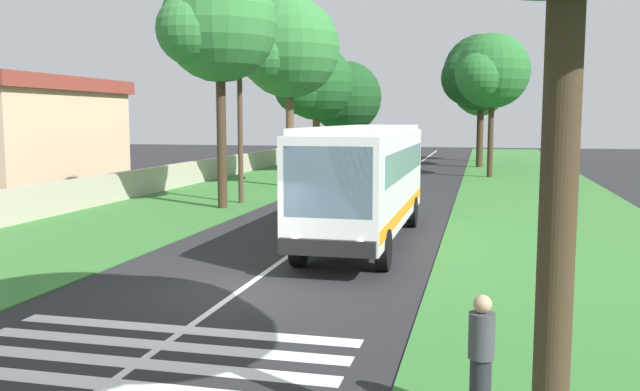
{
  "coord_description": "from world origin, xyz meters",
  "views": [
    {
      "loc": [
        -14.24,
        -5.38,
        3.99
      ],
      "look_at": [
        5.94,
        -0.54,
        1.6
      ],
      "focal_mm": 37.89,
      "sensor_mm": 36.0,
      "label": 1
    }
  ],
  "objects_px": {
    "roadside_tree_right_3": "(479,92)",
    "pedestrian": "(481,357)",
    "roadside_tree_left_3": "(345,99)",
    "utility_pole": "(240,114)",
    "roadside_tree_left_0": "(288,50)",
    "roadside_building": "(23,132)",
    "coach_bus": "(366,176)",
    "trailing_car_1": "(373,166)",
    "roadside_tree_left_1": "(217,27)",
    "roadside_tree_left_2": "(314,85)",
    "roadside_tree_right_2": "(490,73)",
    "roadside_tree_right_1": "(479,75)",
    "trailing_car_0": "(356,175)"
  },
  "relations": [
    {
      "from": "roadside_tree_right_3",
      "to": "pedestrian",
      "type": "bearing_deg",
      "value": -179.5
    },
    {
      "from": "roadside_tree_left_3",
      "to": "utility_pole",
      "type": "height_order",
      "value": "roadside_tree_left_3"
    },
    {
      "from": "roadside_tree_left_0",
      "to": "roadside_building",
      "type": "xyz_separation_m",
      "value": [
        -3.96,
        14.63,
        -4.64
      ]
    },
    {
      "from": "coach_bus",
      "to": "roadside_building",
      "type": "height_order",
      "value": "roadside_building"
    },
    {
      "from": "trailing_car_1",
      "to": "roadside_tree_left_1",
      "type": "relative_size",
      "value": 0.41
    },
    {
      "from": "roadside_tree_left_2",
      "to": "pedestrian",
      "type": "relative_size",
      "value": 5.44
    },
    {
      "from": "roadside_tree_left_1",
      "to": "roadside_tree_left_0",
      "type": "bearing_deg",
      "value": -1.47
    },
    {
      "from": "roadside_tree_right_3",
      "to": "utility_pole",
      "type": "bearing_deg",
      "value": 163.33
    },
    {
      "from": "utility_pole",
      "to": "coach_bus",
      "type": "bearing_deg",
      "value": -138.96
    },
    {
      "from": "coach_bus",
      "to": "roadside_tree_right_2",
      "type": "xyz_separation_m",
      "value": [
        25.5,
        -4.0,
        4.8
      ]
    },
    {
      "from": "roadside_tree_right_1",
      "to": "roadside_building",
      "type": "bearing_deg",
      "value": 131.89
    },
    {
      "from": "coach_bus",
      "to": "trailing_car_0",
      "type": "bearing_deg",
      "value": 11.35
    },
    {
      "from": "trailing_car_1",
      "to": "roadside_tree_left_3",
      "type": "distance_m",
      "value": 13.6
    },
    {
      "from": "utility_pole",
      "to": "pedestrian",
      "type": "height_order",
      "value": "utility_pole"
    },
    {
      "from": "coach_bus",
      "to": "trailing_car_1",
      "type": "xyz_separation_m",
      "value": [
        24.77,
        3.71,
        -1.48
      ]
    },
    {
      "from": "roadside_tree_right_3",
      "to": "pedestrian",
      "type": "distance_m",
      "value": 56.17
    },
    {
      "from": "roadside_tree_left_0",
      "to": "roadside_tree_left_2",
      "type": "height_order",
      "value": "roadside_tree_left_0"
    },
    {
      "from": "roadside_tree_right_2",
      "to": "roadside_tree_left_1",
      "type": "bearing_deg",
      "value": 148.48
    },
    {
      "from": "trailing_car_0",
      "to": "roadside_tree_right_3",
      "type": "height_order",
      "value": "roadside_tree_right_3"
    },
    {
      "from": "roadside_building",
      "to": "roadside_tree_left_2",
      "type": "bearing_deg",
      "value": -44.1
    },
    {
      "from": "roadside_tree_right_2",
      "to": "roadside_building",
      "type": "relative_size",
      "value": 0.77
    },
    {
      "from": "coach_bus",
      "to": "roadside_tree_left_2",
      "type": "xyz_separation_m",
      "value": [
        26.6,
        8.36,
        4.22
      ]
    },
    {
      "from": "trailing_car_0",
      "to": "utility_pole",
      "type": "xyz_separation_m",
      "value": [
        -9.22,
        3.78,
        3.51
      ]
    },
    {
      "from": "trailing_car_0",
      "to": "roadside_tree_left_3",
      "type": "xyz_separation_m",
      "value": [
        19.03,
        4.54,
        4.94
      ]
    },
    {
      "from": "roadside_tree_left_3",
      "to": "roadside_building",
      "type": "distance_m",
      "value": 27.97
    },
    {
      "from": "roadside_tree_left_2",
      "to": "utility_pole",
      "type": "relative_size",
      "value": 1.15
    },
    {
      "from": "trailing_car_1",
      "to": "roadside_tree_right_3",
      "type": "xyz_separation_m",
      "value": [
        18.63,
        -6.86,
        5.7
      ]
    },
    {
      "from": "roadside_tree_right_2",
      "to": "roadside_tree_right_3",
      "type": "bearing_deg",
      "value": 2.7
    },
    {
      "from": "trailing_car_1",
      "to": "roadside_tree_left_2",
      "type": "bearing_deg",
      "value": 68.52
    },
    {
      "from": "roadside_tree_left_0",
      "to": "roadside_tree_left_1",
      "type": "relative_size",
      "value": 1.03
    },
    {
      "from": "roadside_tree_left_3",
      "to": "utility_pole",
      "type": "distance_m",
      "value": 28.29
    },
    {
      "from": "roadside_building",
      "to": "coach_bus",
      "type": "bearing_deg",
      "value": -119.64
    },
    {
      "from": "roadside_tree_left_1",
      "to": "roadside_tree_right_3",
      "type": "xyz_separation_m",
      "value": [
        36.85,
        -10.77,
        -1.51
      ]
    },
    {
      "from": "roadside_tree_left_0",
      "to": "pedestrian",
      "type": "xyz_separation_m",
      "value": [
        -28.98,
        -11.01,
        -6.92
      ]
    },
    {
      "from": "trailing_car_1",
      "to": "roadside_tree_right_3",
      "type": "distance_m",
      "value": 20.66
    },
    {
      "from": "roadside_tree_left_1",
      "to": "pedestrian",
      "type": "height_order",
      "value": "roadside_tree_left_1"
    },
    {
      "from": "trailing_car_0",
      "to": "roadside_tree_right_3",
      "type": "relative_size",
      "value": 0.49
    },
    {
      "from": "roadside_tree_left_0",
      "to": "roadside_tree_right_3",
      "type": "distance_m",
      "value": 28.95
    },
    {
      "from": "roadside_tree_left_2",
      "to": "roadside_tree_right_2",
      "type": "distance_m",
      "value": 12.42
    },
    {
      "from": "roadside_tree_left_0",
      "to": "roadside_building",
      "type": "bearing_deg",
      "value": 105.13
    },
    {
      "from": "roadside_tree_left_0",
      "to": "coach_bus",
      "type": "bearing_deg",
      "value": -155.9
    },
    {
      "from": "roadside_tree_left_1",
      "to": "roadside_tree_right_1",
      "type": "xyz_separation_m",
      "value": [
        28.57,
        -10.83,
        -0.48
      ]
    },
    {
      "from": "trailing_car_0",
      "to": "pedestrian",
      "type": "xyz_separation_m",
      "value": [
        -30.14,
        -7.18,
        0.24
      ]
    },
    {
      "from": "trailing_car_1",
      "to": "pedestrian",
      "type": "relative_size",
      "value": 2.54
    },
    {
      "from": "trailing_car_1",
      "to": "roadside_tree_right_1",
      "type": "height_order",
      "value": "roadside_tree_right_1"
    },
    {
      "from": "roadside_tree_left_3",
      "to": "roadside_tree_right_3",
      "type": "bearing_deg",
      "value": -59.05
    },
    {
      "from": "pedestrian",
      "to": "roadside_tree_left_1",
      "type": "bearing_deg",
      "value": 30.59
    },
    {
      "from": "roadside_tree_right_3",
      "to": "utility_pole",
      "type": "distance_m",
      "value": 36.59
    },
    {
      "from": "trailing_car_0",
      "to": "roadside_tree_left_3",
      "type": "relative_size",
      "value": 0.49
    },
    {
      "from": "roadside_tree_left_0",
      "to": "trailing_car_0",
      "type": "bearing_deg",
      "value": -73.16
    }
  ]
}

